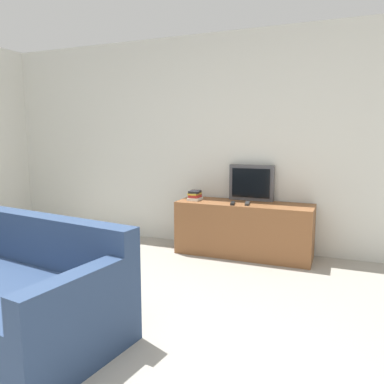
# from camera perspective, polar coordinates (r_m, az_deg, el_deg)

# --- Properties ---
(wall_back) EXTENTS (9.00, 0.06, 2.60)m
(wall_back) POSITION_cam_1_polar(r_m,az_deg,el_deg) (4.70, 3.21, 7.56)
(wall_back) COLOR silver
(wall_back) RESTS_ON ground_plane
(tv_stand) EXTENTS (1.55, 0.50, 0.62)m
(tv_stand) POSITION_cam_1_polar(r_m,az_deg,el_deg) (4.41, 7.89, -5.60)
(tv_stand) COLOR brown
(tv_stand) RESTS_ON ground_plane
(television) EXTENTS (0.53, 0.09, 0.42)m
(television) POSITION_cam_1_polar(r_m,az_deg,el_deg) (4.50, 9.05, 1.41)
(television) COLOR #4C4C51
(television) RESTS_ON tv_stand
(book_stack) EXTENTS (0.15, 0.19, 0.11)m
(book_stack) POSITION_cam_1_polar(r_m,az_deg,el_deg) (4.49, 0.44, -0.56)
(book_stack) COLOR silver
(book_stack) RESTS_ON tv_stand
(remote_on_stand) EXTENTS (0.07, 0.19, 0.02)m
(remote_on_stand) POSITION_cam_1_polar(r_m,az_deg,el_deg) (4.25, 8.43, -1.72)
(remote_on_stand) COLOR #2D2D2D
(remote_on_stand) RESTS_ON tv_stand
(remote_secondary) EXTENTS (0.07, 0.17, 0.02)m
(remote_secondary) POSITION_cam_1_polar(r_m,az_deg,el_deg) (4.23, 6.22, -1.72)
(remote_secondary) COLOR black
(remote_secondary) RESTS_ON tv_stand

